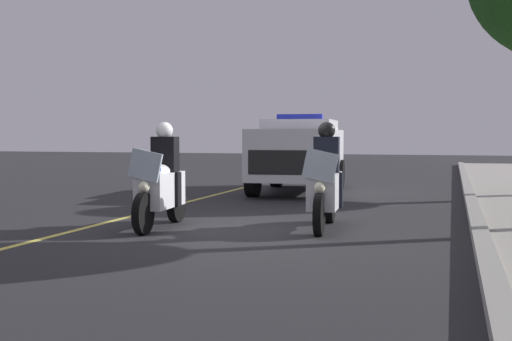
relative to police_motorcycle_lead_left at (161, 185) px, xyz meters
The scene contains 6 objects.
ground_plane 1.49m from the police_motorcycle_lead_left, 98.95° to the left, with size 80.00×80.00×0.00m, color #28282B.
curb_strip 4.96m from the police_motorcycle_lead_left, 92.39° to the left, with size 48.00×0.24×0.15m, color #9E9B93.
lane_stripe_center 1.38m from the police_motorcycle_lead_left, 99.92° to the right, with size 48.00×0.12×0.01m, color #E0D14C.
police_motorcycle_lead_left is the anchor object (origin of this frame).
police_motorcycle_lead_right 2.65m from the police_motorcycle_lead_left, 104.18° to the left, with size 2.14×0.62×1.72m.
police_suv 7.19m from the police_motorcycle_lead_left, behind, with size 5.03×2.36×2.05m.
Camera 1 is at (9.90, 3.21, 1.52)m, focal length 46.02 mm.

